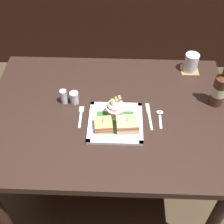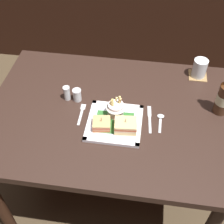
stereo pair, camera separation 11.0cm
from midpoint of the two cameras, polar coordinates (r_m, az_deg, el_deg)
ground_plane at (r=2.13m, az=1.19°, el=-14.42°), size 6.00×6.00×0.00m
dining_table at (r=1.58m, az=1.56°, el=-2.50°), size 1.24×0.89×0.77m
square_plate at (r=1.45m, az=2.64°, el=-2.19°), size 0.26×0.26×0.02m
sandwich_half_left at (r=1.41m, az=0.22°, el=-2.36°), size 0.09×0.09×0.06m
sandwich_half_right at (r=1.40m, az=4.83°, el=-2.70°), size 0.11×0.09×0.08m
fries_cup at (r=1.44m, az=2.90°, el=0.74°), size 0.10×0.10×0.12m
drink_coaster at (r=1.79m, az=17.70°, el=6.56°), size 0.10×0.10×0.00m
water_glass at (r=1.76m, az=18.03°, el=7.72°), size 0.08×0.08×0.10m
fork at (r=1.50m, az=-3.75°, el=-0.26°), size 0.02×0.14×0.00m
knife at (r=1.49m, az=9.27°, el=-1.20°), size 0.03×0.18×0.00m
spoon at (r=1.50m, az=11.31°, el=-1.24°), size 0.04×0.12×0.01m
salt_shaker at (r=1.56m, az=-6.59°, el=3.38°), size 0.04×0.04×0.08m
pepper_shaker at (r=1.55m, az=-4.64°, el=3.06°), size 0.05×0.05×0.07m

